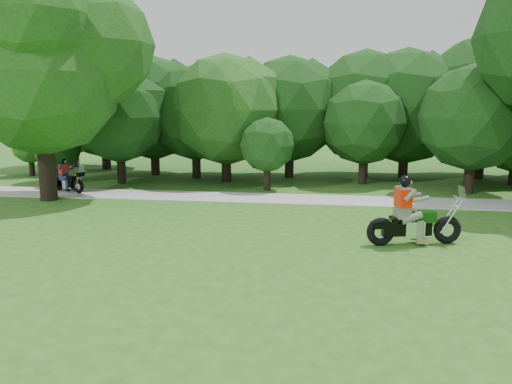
{
  "coord_description": "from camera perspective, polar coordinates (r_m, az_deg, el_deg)",
  "views": [
    {
      "loc": [
        0.84,
        -12.04,
        3.81
      ],
      "look_at": [
        -1.37,
        2.7,
        1.22
      ],
      "focal_mm": 35.0,
      "sensor_mm": 36.0,
      "label": 1
    }
  ],
  "objects": [
    {
      "name": "big_tree_west",
      "position": [
        22.14,
        -23.16,
        14.12
      ],
      "size": [
        8.64,
        6.56,
        9.96
      ],
      "color": "black",
      "rests_on": "ground"
    },
    {
      "name": "touring_motorcycle",
      "position": [
        23.47,
        -20.87,
        1.33
      ],
      "size": [
        1.85,
        1.11,
        1.48
      ],
      "rotation": [
        0.0,
        0.0,
        -0.39
      ],
      "color": "black",
      "rests_on": "walkway"
    },
    {
      "name": "ground",
      "position": [
        12.66,
        4.37,
        -7.7
      ],
      "size": [
        100.0,
        100.0,
        0.0
      ],
      "primitive_type": "plane",
      "color": "#2D5317",
      "rests_on": "ground"
    },
    {
      "name": "tree_line",
      "position": [
        26.71,
        8.19,
        9.28
      ],
      "size": [
        39.32,
        11.55,
        7.49
      ],
      "color": "black",
      "rests_on": "ground"
    },
    {
      "name": "chopper_motorcycle",
      "position": [
        14.39,
        17.19,
        -3.02
      ],
      "size": [
        2.69,
        1.12,
        1.94
      ],
      "rotation": [
        0.0,
        0.0,
        0.25
      ],
      "color": "black",
      "rests_on": "ground"
    },
    {
      "name": "walkway",
      "position": [
        20.42,
        6.03,
        -0.88
      ],
      "size": [
        60.0,
        2.2,
        0.06
      ],
      "primitive_type": "cube",
      "color": "#A6A6A0",
      "rests_on": "ground"
    }
  ]
}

